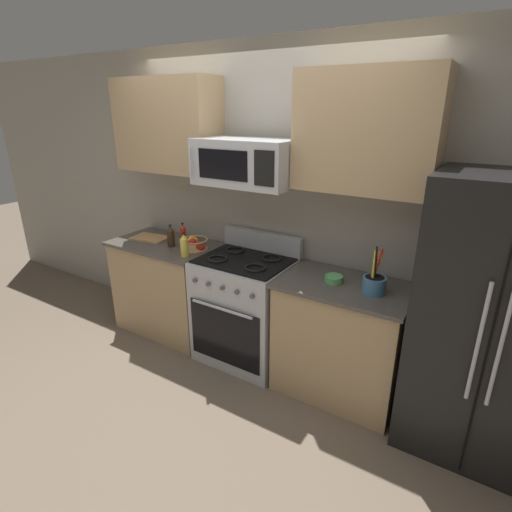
{
  "coord_description": "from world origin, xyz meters",
  "views": [
    {
      "loc": [
        1.7,
        -1.93,
        2.1
      ],
      "look_at": [
        0.19,
        0.49,
        1.03
      ],
      "focal_mm": 27.98,
      "sensor_mm": 36.0,
      "label": 1
    }
  ],
  "objects_px": {
    "range_oven": "(245,308)",
    "bottle_soy": "(171,237)",
    "microwave": "(246,162)",
    "utensil_crock": "(374,283)",
    "bottle_oil": "(184,245)",
    "fruit_basket": "(194,243)",
    "refrigerator": "(491,323)",
    "apple_loose": "(201,246)",
    "prep_bowl": "(334,279)",
    "cutting_board": "(150,238)",
    "bottle_hot_sauce": "(183,233)"
  },
  "relations": [
    {
      "from": "microwave",
      "to": "utensil_crock",
      "type": "relative_size",
      "value": 2.43
    },
    {
      "from": "prep_bowl",
      "to": "cutting_board",
      "type": "bearing_deg",
      "value": 179.32
    },
    {
      "from": "cutting_board",
      "to": "utensil_crock",
      "type": "bearing_deg",
      "value": -1.1
    },
    {
      "from": "apple_loose",
      "to": "cutting_board",
      "type": "bearing_deg",
      "value": 179.38
    },
    {
      "from": "range_oven",
      "to": "apple_loose",
      "type": "relative_size",
      "value": 13.45
    },
    {
      "from": "range_oven",
      "to": "bottle_soy",
      "type": "relative_size",
      "value": 5.38
    },
    {
      "from": "microwave",
      "to": "bottle_hot_sauce",
      "type": "bearing_deg",
      "value": 173.62
    },
    {
      "from": "refrigerator",
      "to": "cutting_board",
      "type": "distance_m",
      "value": 2.89
    },
    {
      "from": "range_oven",
      "to": "fruit_basket",
      "type": "relative_size",
      "value": 4.29
    },
    {
      "from": "cutting_board",
      "to": "refrigerator",
      "type": "bearing_deg",
      "value": -0.6
    },
    {
      "from": "bottle_soy",
      "to": "microwave",
      "type": "bearing_deg",
      "value": 5.35
    },
    {
      "from": "microwave",
      "to": "bottle_oil",
      "type": "distance_m",
      "value": 0.88
    },
    {
      "from": "apple_loose",
      "to": "fruit_basket",
      "type": "bearing_deg",
      "value": 170.96
    },
    {
      "from": "bottle_hot_sauce",
      "to": "fruit_basket",
      "type": "bearing_deg",
      "value": -23.91
    },
    {
      "from": "cutting_board",
      "to": "bottle_oil",
      "type": "xyz_separation_m",
      "value": [
        0.61,
        -0.19,
        0.09
      ]
    },
    {
      "from": "range_oven",
      "to": "bottle_oil",
      "type": "xyz_separation_m",
      "value": [
        -0.49,
        -0.18,
        0.53
      ]
    },
    {
      "from": "range_oven",
      "to": "prep_bowl",
      "type": "bearing_deg",
      "value": -0.7
    },
    {
      "from": "bottle_oil",
      "to": "fruit_basket",
      "type": "bearing_deg",
      "value": 107.65
    },
    {
      "from": "refrigerator",
      "to": "apple_loose",
      "type": "height_order",
      "value": "refrigerator"
    },
    {
      "from": "refrigerator",
      "to": "bottle_oil",
      "type": "xyz_separation_m",
      "value": [
        -2.28,
        -0.16,
        0.12
      ]
    },
    {
      "from": "range_oven",
      "to": "apple_loose",
      "type": "bearing_deg",
      "value": 179.27
    },
    {
      "from": "microwave",
      "to": "cutting_board",
      "type": "xyz_separation_m",
      "value": [
        -1.1,
        -0.01,
        -0.79
      ]
    },
    {
      "from": "fruit_basket",
      "to": "cutting_board",
      "type": "height_order",
      "value": "fruit_basket"
    },
    {
      "from": "range_oven",
      "to": "utensil_crock",
      "type": "distance_m",
      "value": 1.19
    },
    {
      "from": "fruit_basket",
      "to": "bottle_soy",
      "type": "bearing_deg",
      "value": -162.85
    },
    {
      "from": "range_oven",
      "to": "bottle_oil",
      "type": "relative_size",
      "value": 5.18
    },
    {
      "from": "fruit_basket",
      "to": "bottle_hot_sauce",
      "type": "distance_m",
      "value": 0.23
    },
    {
      "from": "bottle_soy",
      "to": "bottle_oil",
      "type": "xyz_separation_m",
      "value": [
        0.27,
        -0.13,
        0.0
      ]
    },
    {
      "from": "apple_loose",
      "to": "prep_bowl",
      "type": "xyz_separation_m",
      "value": [
        1.25,
        -0.02,
        -0.01
      ]
    },
    {
      "from": "utensil_crock",
      "to": "fruit_basket",
      "type": "relative_size",
      "value": 1.27
    },
    {
      "from": "range_oven",
      "to": "prep_bowl",
      "type": "height_order",
      "value": "range_oven"
    },
    {
      "from": "bottle_soy",
      "to": "prep_bowl",
      "type": "xyz_separation_m",
      "value": [
        1.55,
        0.04,
        -0.07
      ]
    },
    {
      "from": "microwave",
      "to": "utensil_crock",
      "type": "height_order",
      "value": "microwave"
    },
    {
      "from": "apple_loose",
      "to": "bottle_soy",
      "type": "xyz_separation_m",
      "value": [
        -0.3,
        -0.05,
        0.05
      ]
    },
    {
      "from": "fruit_basket",
      "to": "microwave",
      "type": "bearing_deg",
      "value": 0.67
    },
    {
      "from": "utensil_crock",
      "to": "prep_bowl",
      "type": "xyz_separation_m",
      "value": [
        -0.29,
        0.02,
        -0.04
      ]
    },
    {
      "from": "refrigerator",
      "to": "bottle_soy",
      "type": "xyz_separation_m",
      "value": [
        -2.55,
        -0.03,
        0.12
      ]
    },
    {
      "from": "microwave",
      "to": "apple_loose",
      "type": "height_order",
      "value": "microwave"
    },
    {
      "from": "refrigerator",
      "to": "bottle_oil",
      "type": "distance_m",
      "value": 2.29
    },
    {
      "from": "cutting_board",
      "to": "bottle_soy",
      "type": "height_order",
      "value": "bottle_soy"
    },
    {
      "from": "fruit_basket",
      "to": "refrigerator",
      "type": "bearing_deg",
      "value": -0.91
    },
    {
      "from": "microwave",
      "to": "prep_bowl",
      "type": "xyz_separation_m",
      "value": [
        0.78,
        -0.04,
        -0.77
      ]
    },
    {
      "from": "refrigerator",
      "to": "prep_bowl",
      "type": "relative_size",
      "value": 13.39
    },
    {
      "from": "cutting_board",
      "to": "bottle_oil",
      "type": "distance_m",
      "value": 0.64
    },
    {
      "from": "microwave",
      "to": "bottle_hot_sauce",
      "type": "distance_m",
      "value": 1.05
    },
    {
      "from": "microwave",
      "to": "fruit_basket",
      "type": "height_order",
      "value": "microwave"
    },
    {
      "from": "microwave",
      "to": "bottle_soy",
      "type": "bearing_deg",
      "value": -174.65
    },
    {
      "from": "microwave",
      "to": "apple_loose",
      "type": "relative_size",
      "value": 9.7
    },
    {
      "from": "apple_loose",
      "to": "bottle_hot_sauce",
      "type": "relative_size",
      "value": 0.44
    },
    {
      "from": "refrigerator",
      "to": "prep_bowl",
      "type": "xyz_separation_m",
      "value": [
        -1.01,
        0.01,
        0.05
      ]
    }
  ]
}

